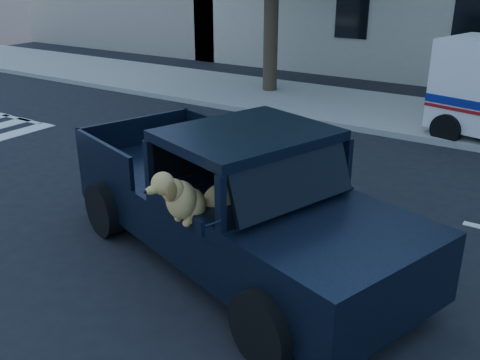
{
  "coord_description": "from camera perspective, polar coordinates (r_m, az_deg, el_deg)",
  "views": [
    {
      "loc": [
        4.42,
        -4.9,
        3.8
      ],
      "look_at": [
        1.13,
        0.09,
        1.39
      ],
      "focal_mm": 40.0,
      "sensor_mm": 36.0,
      "label": 1
    }
  ],
  "objects": [
    {
      "name": "ground",
      "position": [
        7.61,
        -7.61,
        -8.23
      ],
      "size": [
        120.0,
        120.0,
        0.0
      ],
      "primitive_type": "plane",
      "color": "black",
      "rests_on": "ground"
    },
    {
      "name": "pickup_truck",
      "position": [
        7.27,
        -1.14,
        -3.74
      ],
      "size": [
        5.75,
        3.63,
        1.92
      ],
      "rotation": [
        0.0,
        0.0,
        -0.31
      ],
      "color": "black",
      "rests_on": "ground"
    },
    {
      "name": "far_sidewalk",
      "position": [
        15.24,
        15.57,
        6.96
      ],
      "size": [
        60.0,
        4.0,
        0.15
      ],
      "primitive_type": "cube",
      "color": "gray",
      "rests_on": "ground"
    },
    {
      "name": "lane_stripes",
      "position": [
        9.44,
        15.64,
        -2.64
      ],
      "size": [
        21.6,
        0.14,
        0.01
      ],
      "primitive_type": null,
      "color": "silver",
      "rests_on": "ground"
    }
  ]
}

